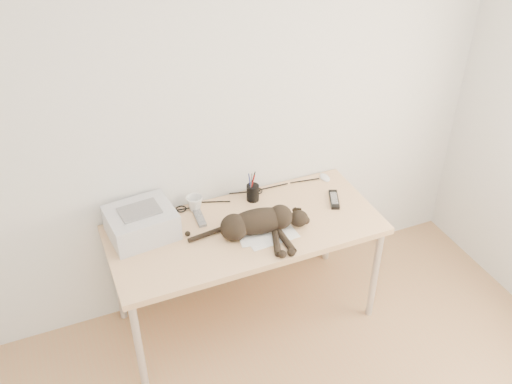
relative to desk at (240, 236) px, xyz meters
name	(u,v)px	position (x,y,z in m)	size (l,w,h in m)	color
wall_back	(221,115)	(0.00, 0.27, 0.69)	(3.50, 3.50, 0.00)	silver
desk	(240,236)	(0.00, 0.00, 0.00)	(1.60, 0.70, 0.74)	#E3B485
printer	(141,223)	(-0.57, 0.08, 0.22)	(0.40, 0.35, 0.18)	silver
papers	(266,233)	(0.09, -0.19, 0.14)	(0.35, 0.26, 0.01)	white
cat	(256,224)	(0.03, -0.16, 0.20)	(0.70, 0.37, 0.16)	black
mug	(195,203)	(-0.22, 0.19, 0.18)	(0.10, 0.10, 0.09)	white
pen_cup	(253,192)	(0.14, 0.15, 0.19)	(0.08, 0.08, 0.20)	black
remote_grey	(200,218)	(-0.22, 0.09, 0.14)	(0.05, 0.17, 0.02)	slate
remote_black	(334,200)	(0.61, -0.06, 0.14)	(0.05, 0.19, 0.02)	black
mouse	(325,176)	(0.68, 0.19, 0.15)	(0.06, 0.10, 0.03)	white
cable_tangle	(227,198)	(0.00, 0.22, 0.14)	(1.36, 0.08, 0.01)	black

